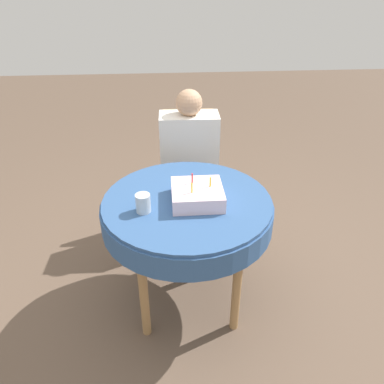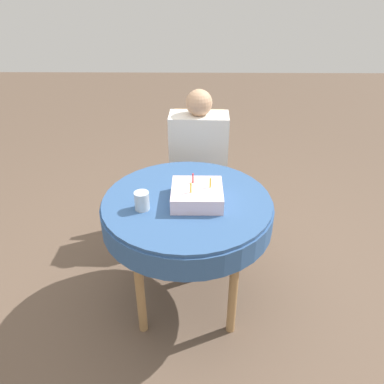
{
  "view_description": "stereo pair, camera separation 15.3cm",
  "coord_description": "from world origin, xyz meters",
  "px_view_note": "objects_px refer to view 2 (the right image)",
  "views": [
    {
      "loc": [
        -0.11,
        -1.72,
        1.83
      ],
      "look_at": [
        0.03,
        -0.01,
        0.79
      ],
      "focal_mm": 35.0,
      "sensor_mm": 36.0,
      "label": 1
    },
    {
      "loc": [
        0.05,
        -1.72,
        1.83
      ],
      "look_at": [
        0.03,
        -0.01,
        0.79
      ],
      "focal_mm": 35.0,
      "sensor_mm": 36.0,
      "label": 2
    }
  ],
  "objects_px": {
    "birthday_cake": "(197,195)",
    "person": "(198,152)",
    "chair": "(199,168)",
    "drinking_glass": "(142,201)"
  },
  "relations": [
    {
      "from": "chair",
      "to": "drinking_glass",
      "type": "distance_m",
      "value": 1.01
    },
    {
      "from": "birthday_cake",
      "to": "drinking_glass",
      "type": "xyz_separation_m",
      "value": [
        -0.29,
        -0.08,
        0.01
      ]
    },
    {
      "from": "chair",
      "to": "birthday_cake",
      "type": "xyz_separation_m",
      "value": [
        -0.01,
        -0.84,
        0.28
      ]
    },
    {
      "from": "person",
      "to": "birthday_cake",
      "type": "relative_size",
      "value": 4.16
    },
    {
      "from": "drinking_glass",
      "to": "chair",
      "type": "bearing_deg",
      "value": 71.96
    },
    {
      "from": "birthday_cake",
      "to": "person",
      "type": "bearing_deg",
      "value": 89.15
    },
    {
      "from": "chair",
      "to": "person",
      "type": "relative_size",
      "value": 0.82
    },
    {
      "from": "chair",
      "to": "person",
      "type": "distance_m",
      "value": 0.2
    },
    {
      "from": "chair",
      "to": "person",
      "type": "bearing_deg",
      "value": -90.0
    },
    {
      "from": "person",
      "to": "birthday_cake",
      "type": "bearing_deg",
      "value": -89.33
    }
  ]
}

